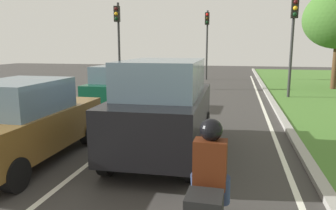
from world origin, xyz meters
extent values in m
plane|color=#383533|center=(0.00, 14.00, 0.00)|extent=(60.00, 60.00, 0.00)
cube|color=silver|center=(-0.70, 14.00, 0.00)|extent=(0.12, 32.00, 0.01)
cube|color=silver|center=(3.60, 14.00, 0.00)|extent=(0.12, 32.00, 0.01)
cube|color=#9E9B93|center=(4.10, 14.00, 0.06)|extent=(0.24, 48.00, 0.12)
cube|color=black|center=(0.79, 8.54, 0.93)|extent=(2.01, 4.55, 1.10)
cube|color=slate|center=(0.80, 8.39, 1.88)|extent=(1.77, 2.74, 0.80)
cylinder|color=black|center=(-0.12, 10.05, 0.38)|extent=(0.24, 0.77, 0.76)
cylinder|color=black|center=(1.63, 10.09, 0.38)|extent=(0.24, 0.77, 0.76)
cylinder|color=black|center=(-0.04, 6.99, 0.38)|extent=(0.24, 0.77, 0.76)
cylinder|color=black|center=(1.71, 7.03, 0.38)|extent=(0.24, 0.77, 0.76)
cube|color=brown|center=(-2.16, 7.36, 0.74)|extent=(1.76, 4.30, 0.84)
cube|color=slate|center=(-2.16, 7.26, 1.51)|extent=(1.56, 2.10, 0.70)
cylinder|color=black|center=(-2.97, 8.82, 0.32)|extent=(0.22, 0.64, 0.64)
cylinder|color=black|center=(-1.35, 8.82, 0.32)|extent=(0.22, 0.64, 0.64)
cylinder|color=black|center=(-1.34, 5.90, 0.32)|extent=(0.22, 0.64, 0.64)
cube|color=#0C472D|center=(-2.51, 14.03, 0.70)|extent=(1.79, 3.76, 0.80)
cube|color=slate|center=(-2.52, 13.78, 1.44)|extent=(1.55, 1.96, 0.68)
cylinder|color=black|center=(-3.22, 15.32, 0.30)|extent=(0.24, 0.61, 0.60)
cylinder|color=black|center=(-1.71, 15.26, 0.30)|extent=(0.24, 0.61, 0.60)
cylinder|color=black|center=(-3.32, 12.81, 0.30)|extent=(0.24, 0.61, 0.60)
cylinder|color=black|center=(-1.81, 12.75, 0.30)|extent=(0.24, 0.61, 0.60)
cube|color=#590A0A|center=(2.21, 4.98, 0.58)|extent=(0.31, 1.41, 0.36)
ellipsoid|color=#590A0A|center=(2.21, 5.33, 0.80)|extent=(0.29, 0.51, 0.24)
cube|color=black|center=(2.19, 4.43, 0.85)|extent=(0.41, 0.41, 0.32)
cylinder|color=black|center=(2.22, 5.68, 0.30)|extent=(0.11, 0.60, 0.60)
cube|color=#4C1E0C|center=(2.21, 4.93, 1.18)|extent=(0.41, 0.27, 0.60)
sphere|color=black|center=(2.21, 4.96, 1.60)|extent=(0.28, 0.28, 0.28)
cylinder|color=navy|center=(2.04, 5.06, 0.80)|extent=(0.17, 0.30, 0.45)
cylinder|color=navy|center=(2.38, 5.05, 0.80)|extent=(0.17, 0.30, 0.45)
cylinder|color=#2D2D2D|center=(5.02, 18.10, 2.48)|extent=(0.14, 0.14, 4.96)
cube|color=black|center=(5.02, 17.90, 4.34)|extent=(0.32, 0.24, 0.90)
sphere|color=#3F0F0F|center=(5.02, 17.77, 4.62)|extent=(0.20, 0.20, 0.20)
sphere|color=#F2AD19|center=(5.02, 17.77, 4.34)|extent=(0.20, 0.20, 0.20)
sphere|color=black|center=(5.02, 17.77, 4.06)|extent=(0.20, 0.20, 0.20)
cylinder|color=#2D2D2D|center=(-4.56, 19.73, 2.55)|extent=(0.14, 0.14, 5.09)
cube|color=black|center=(-4.56, 19.53, 4.43)|extent=(0.32, 0.24, 0.90)
sphere|color=#3F0F0F|center=(-4.56, 19.40, 4.71)|extent=(0.20, 0.20, 0.20)
sphere|color=#F2AD19|center=(-4.56, 19.40, 4.43)|extent=(0.20, 0.20, 0.20)
sphere|color=black|center=(-4.56, 19.40, 4.15)|extent=(0.20, 0.20, 0.20)
cylinder|color=#2D2D2D|center=(0.08, 26.26, 2.61)|extent=(0.14, 0.14, 5.21)
cube|color=black|center=(0.08, 26.06, 4.60)|extent=(0.32, 0.24, 0.90)
sphere|color=red|center=(0.08, 25.93, 4.88)|extent=(0.20, 0.20, 0.20)
sphere|color=#382B0C|center=(0.08, 25.93, 4.60)|extent=(0.20, 0.20, 0.20)
sphere|color=black|center=(0.08, 25.93, 4.32)|extent=(0.20, 0.20, 0.20)
cylinder|color=#4C331E|center=(8.09, 21.92, 1.31)|extent=(0.32, 0.32, 2.62)
camera|label=1|loc=(2.50, 1.17, 2.60)|focal=34.35mm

